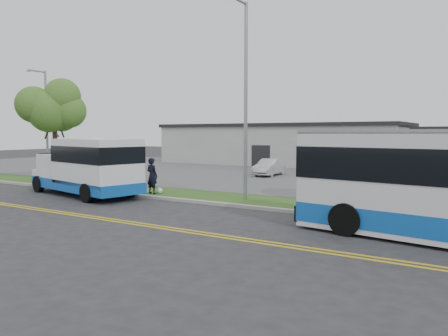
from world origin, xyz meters
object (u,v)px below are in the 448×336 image
Objects in this scene: streetlight_far at (46,119)px; shuttle_bus at (89,166)px; parked_car_b at (112,163)px; tree_west at (54,107)px; streetlight_near at (245,94)px; parked_car_a at (269,167)px; pedestrian at (152,176)px.

streetlight_far is 12.61m from shuttle_bus.
parked_car_b is at bearing 143.63° from shuttle_bus.
streetlight_far is (-4.00, 2.22, -0.65)m from tree_west.
streetlight_near is 1.14× the size of shuttle_bus.
shuttle_bus is 2.12× the size of parked_car_a.
streetlight_far reaches higher than parked_car_b.
streetlight_near is at bearing -1.80° from tree_west.
tree_west is at bearing -137.16° from parked_car_a.
streetlight_far is at bearing -9.76° from pedestrian.
shuttle_bus is at bearing -107.88° from parked_car_a.
pedestrian reaches higher than parked_car_b.
streetlight_far is at bearing -85.86° from parked_car_b.
streetlight_far is at bearing -152.10° from parked_car_a.
parked_car_a is (-4.42, 11.82, -4.49)m from streetlight_near.
streetlight_far is 14.58m from pedestrian.
streetlight_near reaches higher than shuttle_bus.
streetlight_far reaches higher than parked_car_a.
pedestrian is at bearing -25.71° from parked_car_b.
streetlight_far is (-19.00, 2.69, -0.76)m from streetlight_near.
parked_car_b is at bearing -31.70° from pedestrian.
tree_west is at bearing 178.20° from streetlight_near.
streetlight_near is 2.19× the size of parked_car_b.
pedestrian is 0.50× the size of parked_car_a.
parked_car_a is (0.84, 12.63, -0.33)m from pedestrian.
tree_west reaches higher than parked_car_b.
parked_car_a is 0.90× the size of parked_car_b.
pedestrian is (-5.26, -0.81, -4.16)m from streetlight_near.
tree_west is at bearing -2.98° from pedestrian.
parked_car_a is (3.55, 14.56, -0.89)m from shuttle_bus.
streetlight_far is 7.17m from parked_car_b.
streetlight_far is 17.61m from parked_car_a.
streetlight_near is 9.16m from shuttle_bus.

